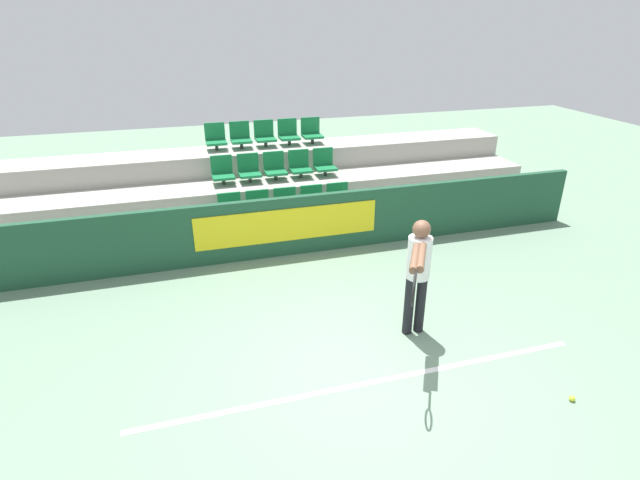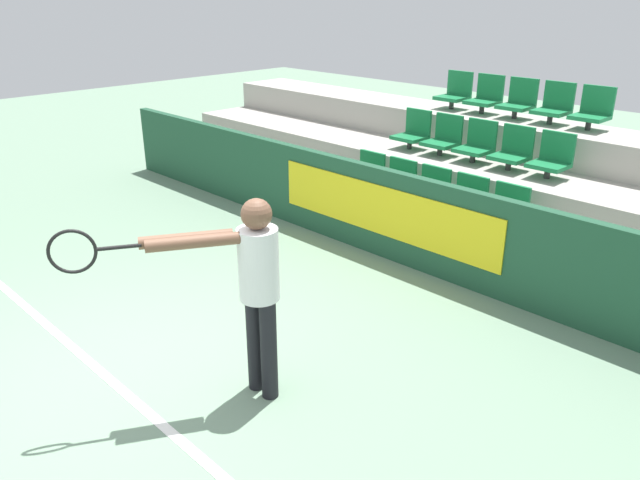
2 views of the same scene
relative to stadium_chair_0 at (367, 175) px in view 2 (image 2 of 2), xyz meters
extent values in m
plane|color=gray|center=(1.03, -4.09, -0.67)|extent=(30.00, 30.00, 0.00)
cube|color=white|center=(1.03, -4.26, -0.67)|extent=(5.44, 0.08, 0.01)
cube|color=#1E4C33|center=(1.03, -0.68, -0.14)|extent=(11.05, 0.12, 1.07)
cube|color=yellow|center=(0.89, -0.75, -0.08)|extent=(3.18, 0.02, 0.59)
cube|color=#ADA89E|center=(1.03, -0.12, -0.45)|extent=(10.65, 0.97, 0.44)
cube|color=#ADA89E|center=(1.03, 0.85, -0.23)|extent=(10.65, 0.97, 0.87)
cube|color=#ADA89E|center=(1.03, 1.82, -0.02)|extent=(10.65, 0.97, 1.31)
cylinder|color=#333333|center=(0.00, -0.07, -0.17)|extent=(0.07, 0.07, 0.14)
cube|color=#197A42|center=(0.00, -0.07, -0.07)|extent=(0.41, 0.40, 0.05)
cube|color=#197A42|center=(0.00, 0.11, 0.13)|extent=(0.41, 0.04, 0.35)
cylinder|color=#333333|center=(0.51, -0.07, -0.17)|extent=(0.07, 0.07, 0.14)
cube|color=#197A42|center=(0.51, -0.07, -0.07)|extent=(0.41, 0.40, 0.05)
cube|color=#197A42|center=(0.51, 0.11, 0.13)|extent=(0.41, 0.04, 0.35)
cylinder|color=#333333|center=(1.03, -0.07, -0.17)|extent=(0.07, 0.07, 0.14)
cube|color=#197A42|center=(1.03, -0.07, -0.07)|extent=(0.41, 0.40, 0.05)
cube|color=#197A42|center=(1.03, 0.11, 0.13)|extent=(0.41, 0.04, 0.35)
cylinder|color=#333333|center=(1.54, -0.07, -0.17)|extent=(0.07, 0.07, 0.14)
cube|color=#197A42|center=(1.54, -0.07, -0.07)|extent=(0.41, 0.40, 0.05)
cube|color=#197A42|center=(1.54, 0.11, 0.13)|extent=(0.41, 0.04, 0.35)
cylinder|color=#333333|center=(2.06, -0.07, -0.17)|extent=(0.07, 0.07, 0.14)
cube|color=#197A42|center=(2.06, -0.07, -0.07)|extent=(0.41, 0.40, 0.05)
cube|color=#197A42|center=(2.06, 0.11, 0.13)|extent=(0.41, 0.04, 0.35)
cylinder|color=#333333|center=(0.00, 0.90, 0.27)|extent=(0.07, 0.07, 0.14)
cube|color=#197A42|center=(0.00, 0.90, 0.36)|extent=(0.41, 0.40, 0.05)
cube|color=#197A42|center=(0.00, 1.08, 0.56)|extent=(0.41, 0.04, 0.35)
cylinder|color=#333333|center=(0.51, 0.90, 0.27)|extent=(0.07, 0.07, 0.14)
cube|color=#197A42|center=(0.51, 0.90, 0.36)|extent=(0.41, 0.40, 0.05)
cube|color=#197A42|center=(0.51, 1.08, 0.56)|extent=(0.41, 0.04, 0.35)
cylinder|color=#333333|center=(1.03, 0.90, 0.27)|extent=(0.07, 0.07, 0.14)
cube|color=#197A42|center=(1.03, 0.90, 0.36)|extent=(0.41, 0.40, 0.05)
cube|color=#197A42|center=(1.03, 1.08, 0.56)|extent=(0.41, 0.04, 0.35)
cylinder|color=#333333|center=(1.54, 0.90, 0.27)|extent=(0.07, 0.07, 0.14)
cube|color=#197A42|center=(1.54, 0.90, 0.36)|extent=(0.41, 0.40, 0.05)
cube|color=#197A42|center=(1.54, 1.08, 0.56)|extent=(0.41, 0.04, 0.35)
cylinder|color=#333333|center=(2.06, 0.90, 0.27)|extent=(0.07, 0.07, 0.14)
cube|color=#197A42|center=(2.06, 0.90, 0.36)|extent=(0.41, 0.40, 0.05)
cube|color=#197A42|center=(2.06, 1.08, 0.56)|extent=(0.41, 0.04, 0.35)
cylinder|color=#333333|center=(0.00, 1.87, 0.70)|extent=(0.07, 0.07, 0.14)
cube|color=#197A42|center=(0.00, 1.87, 0.80)|extent=(0.41, 0.40, 0.05)
cube|color=#197A42|center=(0.00, 2.05, 1.00)|extent=(0.41, 0.04, 0.35)
cylinder|color=#333333|center=(0.51, 1.87, 0.70)|extent=(0.07, 0.07, 0.14)
cube|color=#197A42|center=(0.51, 1.87, 0.80)|extent=(0.41, 0.40, 0.05)
cube|color=#197A42|center=(0.51, 2.05, 1.00)|extent=(0.41, 0.04, 0.35)
cylinder|color=#333333|center=(1.03, 1.87, 0.70)|extent=(0.07, 0.07, 0.14)
cube|color=#197A42|center=(1.03, 1.87, 0.80)|extent=(0.41, 0.40, 0.05)
cube|color=#197A42|center=(1.03, 2.05, 1.00)|extent=(0.41, 0.04, 0.35)
cylinder|color=#333333|center=(1.54, 1.87, 0.70)|extent=(0.07, 0.07, 0.14)
cube|color=#197A42|center=(1.54, 1.87, 0.80)|extent=(0.41, 0.40, 0.05)
cube|color=#197A42|center=(1.54, 2.05, 1.00)|extent=(0.41, 0.04, 0.35)
cylinder|color=#333333|center=(2.06, 1.87, 0.70)|extent=(0.07, 0.07, 0.14)
cube|color=#197A42|center=(2.06, 1.87, 0.80)|extent=(0.41, 0.40, 0.05)
cube|color=#197A42|center=(2.06, 2.05, 1.00)|extent=(0.41, 0.04, 0.35)
cylinder|color=black|center=(1.89, -3.46, -0.25)|extent=(0.13, 0.13, 0.84)
cylinder|color=black|center=(2.05, -3.46, -0.25)|extent=(0.13, 0.13, 0.84)
cylinder|color=white|center=(1.97, -3.46, 0.44)|extent=(0.30, 0.30, 0.56)
sphere|color=brown|center=(1.97, -3.46, 0.83)|extent=(0.23, 0.23, 0.23)
cylinder|color=brown|center=(1.69, -3.87, 0.68)|extent=(0.40, 0.61, 0.09)
cylinder|color=brown|center=(1.77, -3.87, 0.68)|extent=(0.40, 0.61, 0.09)
cylinder|color=black|center=(1.49, -4.29, 0.68)|extent=(0.17, 0.27, 0.03)
torus|color=black|center=(1.34, -4.55, 0.68)|extent=(0.18, 0.29, 0.32)
camera|label=1|loc=(-0.80, -8.49, 3.27)|focal=28.00mm
camera|label=2|loc=(5.24, -6.06, 2.33)|focal=35.00mm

